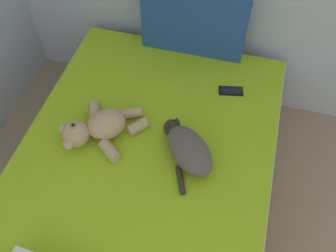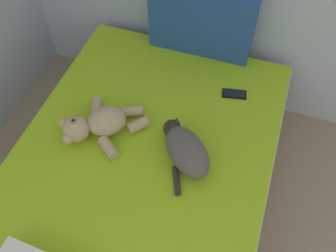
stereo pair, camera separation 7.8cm
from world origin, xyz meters
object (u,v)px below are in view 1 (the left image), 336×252
at_px(bed, 145,182).
at_px(patterned_cushion, 194,21).
at_px(teddy_bear, 98,127).
at_px(cell_phone, 231,91).
at_px(cat, 188,148).

height_order(bed, patterned_cushion, patterned_cushion).
bearing_deg(patterned_cushion, teddy_bear, -112.63).
relative_size(bed, teddy_bear, 4.30).
height_order(patterned_cushion, cell_phone, patterned_cushion).
relative_size(bed, patterned_cushion, 2.97).
xyz_separation_m(teddy_bear, cell_phone, (0.67, 0.52, -0.06)).
distance_m(bed, cat, 0.42).
xyz_separation_m(patterned_cushion, cat, (0.16, -0.85, -0.16)).
height_order(patterned_cushion, teddy_bear, patterned_cushion).
bearing_deg(bed, cat, 18.59).
height_order(cat, cell_phone, cat).
distance_m(bed, cell_phone, 0.77).
bearing_deg(bed, cell_phone, 57.56).
bearing_deg(cell_phone, patterned_cushion, 135.04).
relative_size(bed, cat, 4.78).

